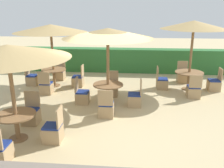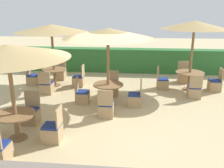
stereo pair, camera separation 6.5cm
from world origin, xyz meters
name	(u,v)px [view 2 (the right image)]	position (x,y,z in m)	size (l,w,h in m)	color
ground_plane	(110,117)	(0.00, 0.00, 0.00)	(40.00, 40.00, 0.00)	#C6B284
hedge_row	(121,60)	(0.00, 5.68, 0.60)	(13.00, 0.70, 1.20)	#2D6B33
parasol_back_left	(51,29)	(-2.70, 2.98, 2.43)	(2.99, 2.99, 2.60)	olive
round_table_back_left	(54,73)	(-2.70, 2.98, 0.57)	(1.04, 1.04, 0.73)	olive
patio_chair_back_left_west	(33,79)	(-3.70, 3.01, 0.26)	(0.46, 0.46, 0.93)	tan
patio_chair_back_left_south	(47,87)	(-2.70, 1.96, 0.26)	(0.46, 0.46, 0.93)	tan
patio_chair_back_left_east	(79,80)	(-1.66, 3.01, 0.26)	(0.46, 0.46, 0.93)	tan
patio_chair_back_left_north	(60,74)	(-2.75, 3.95, 0.26)	(0.46, 0.46, 0.93)	tan
parasol_front_left	(7,52)	(-2.27, -1.50, 2.29)	(2.97, 2.97, 2.46)	olive
round_table_front_left	(16,119)	(-2.27, -1.50, 0.54)	(1.01, 1.01, 0.70)	olive
patio_chair_front_left_east	(53,132)	(-1.31, -1.53, 0.26)	(0.46, 0.46, 0.93)	tan
patio_chair_front_left_north	(31,115)	(-2.28, -0.58, 0.26)	(0.46, 0.46, 0.93)	tan
parasol_center	(108,33)	(-0.18, 1.05, 2.46)	(2.96, 2.96, 2.63)	olive
round_table_center	(108,89)	(-0.18, 1.05, 0.58)	(1.03, 1.03, 0.75)	olive
patio_chair_center_north	(112,89)	(-0.12, 1.98, 0.26)	(0.46, 0.46, 0.93)	tan
patio_chair_center_west	(82,96)	(-1.10, 1.09, 0.26)	(0.46, 0.46, 0.93)	tan
patio_chair_center_south	(106,109)	(-0.13, 0.05, 0.26)	(0.46, 0.46, 0.93)	tan
patio_chair_center_east	(135,99)	(0.75, 1.01, 0.26)	(0.46, 0.46, 0.93)	tan
parasol_back_right	(195,25)	(2.95, 2.99, 2.60)	(2.58, 2.58, 2.78)	olive
round_table_back_right	(190,76)	(2.95, 2.99, 0.60)	(1.14, 1.14, 0.74)	olive
patio_chair_back_right_west	(162,83)	(1.86, 2.97, 0.26)	(0.46, 0.46, 0.93)	tan
patio_chair_back_right_south	(194,91)	(2.94, 2.01, 0.26)	(0.46, 0.46, 0.93)	tan
patio_chair_back_right_north	(183,77)	(2.90, 4.01, 0.26)	(0.46, 0.46, 0.93)	tan
patio_chair_back_right_east	(215,84)	(3.97, 2.94, 0.26)	(0.46, 0.46, 0.93)	tan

